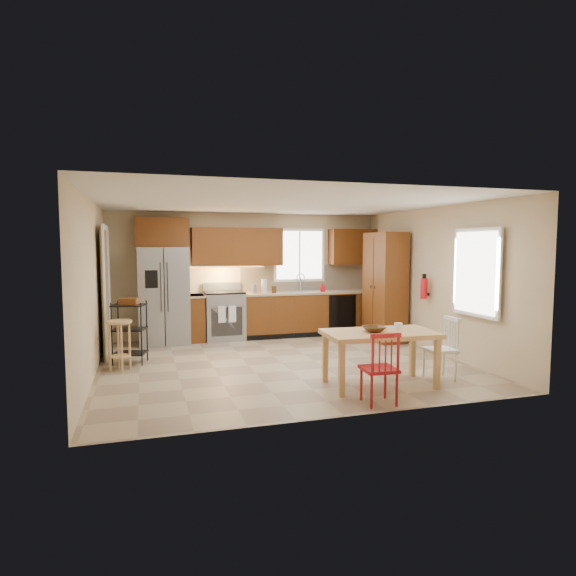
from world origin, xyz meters
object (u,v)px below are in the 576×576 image
(utility_cart, at_px, (130,333))
(bar_stool, at_px, (120,345))
(range_stove, at_px, (224,316))
(pantry, at_px, (385,287))
(fire_extinguisher, at_px, (424,289))
(table_bowl, at_px, (374,332))
(dining_table, at_px, (380,359))
(soap_bottle, at_px, (322,287))
(refrigerator, at_px, (164,296))
(chair_red, at_px, (379,368))
(table_jar, at_px, (398,328))
(chair_white, at_px, (440,349))

(utility_cart, bearing_deg, bar_stool, -93.95)
(range_stove, relative_size, pantry, 0.44)
(pantry, distance_m, utility_cart, 4.78)
(fire_extinguisher, bearing_deg, table_bowl, -136.96)
(pantry, height_order, dining_table, pantry)
(pantry, xyz_separation_m, bar_stool, (-4.85, -0.92, -0.68))
(soap_bottle, bearing_deg, table_bowl, -100.41)
(soap_bottle, height_order, bar_stool, soap_bottle)
(utility_cart, bearing_deg, dining_table, -20.67)
(refrigerator, relative_size, dining_table, 1.25)
(range_stove, distance_m, utility_cart, 2.30)
(chair_red, relative_size, bar_stool, 1.15)
(range_stove, xyz_separation_m, table_jar, (1.77, -3.64, 0.29))
(table_jar, height_order, bar_stool, table_jar)
(table_bowl, bearing_deg, fire_extinguisher, 43.04)
(soap_bottle, height_order, table_jar, soap_bottle)
(chair_white, bearing_deg, pantry, -8.66)
(soap_bottle, xyz_separation_m, table_jar, (-0.26, -3.56, -0.25))
(soap_bottle, bearing_deg, fire_extinguisher, -59.47)
(refrigerator, bearing_deg, pantry, -12.62)
(table_jar, distance_m, utility_cart, 4.11)
(soap_bottle, height_order, chair_white, soap_bottle)
(chair_white, height_order, table_bowl, chair_white)
(range_stove, xyz_separation_m, dining_table, (1.45, -3.74, -0.11))
(range_stove, bearing_deg, table_bowl, -70.00)
(dining_table, height_order, chair_white, chair_white)
(range_stove, xyz_separation_m, chair_red, (1.10, -4.39, -0.03))
(refrigerator, height_order, utility_cart, refrigerator)
(pantry, bearing_deg, chair_white, -102.12)
(pantry, distance_m, fire_extinguisher, 1.07)
(table_bowl, bearing_deg, bar_stool, 150.45)
(range_stove, relative_size, chair_white, 1.08)
(refrigerator, distance_m, table_bowl, 4.45)
(table_bowl, bearing_deg, chair_white, 2.75)
(fire_extinguisher, distance_m, chair_red, 3.21)
(table_bowl, distance_m, bar_stool, 3.72)
(refrigerator, height_order, bar_stool, refrigerator)
(table_bowl, relative_size, table_jar, 2.55)
(table_jar, bearing_deg, refrigerator, 129.15)
(range_stove, distance_m, fire_extinguisher, 3.83)
(fire_extinguisher, xyz_separation_m, chair_white, (-0.78, -1.65, -0.67))
(soap_bottle, bearing_deg, utility_cart, -159.31)
(dining_table, bearing_deg, refrigerator, 128.75)
(range_stove, bearing_deg, dining_table, -68.78)
(bar_stool, bearing_deg, range_stove, 55.06)
(soap_bottle, distance_m, table_bowl, 3.72)
(dining_table, distance_m, bar_stool, 3.79)
(soap_bottle, height_order, dining_table, soap_bottle)
(dining_table, xyz_separation_m, bar_stool, (-3.32, 1.83, 0.02))
(refrigerator, bearing_deg, bar_stool, -111.19)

